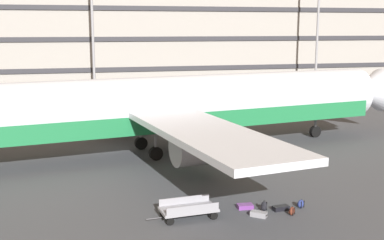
% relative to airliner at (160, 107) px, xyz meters
% --- Properties ---
extents(ground_plane, '(600.00, 600.00, 0.00)m').
position_rel_airliner_xyz_m(ground_plane, '(-3.28, 1.06, -3.28)').
color(ground_plane, '#424449').
extents(terminal_structure, '(137.72, 19.06, 13.82)m').
position_rel_airliner_xyz_m(terminal_structure, '(-3.28, 53.28, 3.63)').
color(terminal_structure, gray).
rests_on(terminal_structure, ground_plane).
extents(airliner, '(39.60, 32.18, 11.07)m').
position_rel_airliner_xyz_m(airliner, '(0.00, 0.00, 0.00)').
color(airliner, silver).
rests_on(airliner, ground_plane).
extents(suitcase_small, '(0.80, 0.75, 0.25)m').
position_rel_airliner_xyz_m(suitcase_small, '(2.35, -12.86, -3.16)').
color(suitcase_small, gray).
rests_on(suitcase_small, ground_plane).
extents(suitcase_laid_flat, '(0.85, 0.49, 0.22)m').
position_rel_airliner_xyz_m(suitcase_laid_flat, '(3.68, -12.31, -3.17)').
color(suitcase_laid_flat, black).
rests_on(suitcase_laid_flat, ground_plane).
extents(suitcase_teal, '(0.80, 0.52, 0.21)m').
position_rel_airliner_xyz_m(suitcase_teal, '(2.10, -11.69, -3.17)').
color(suitcase_teal, '#72388C').
rests_on(suitcase_teal, ground_plane).
extents(backpack_purple, '(0.37, 0.38, 0.53)m').
position_rel_airliner_xyz_m(backpack_purple, '(2.86, -12.23, -3.05)').
color(backpack_purple, black).
rests_on(backpack_purple, ground_plane).
extents(backpack_large, '(0.41, 0.40, 0.47)m').
position_rel_airliner_xyz_m(backpack_large, '(3.92, -13.04, -3.08)').
color(backpack_large, '#592619').
rests_on(backpack_large, ground_plane).
extents(backpack_black, '(0.45, 0.40, 0.46)m').
position_rel_airliner_xyz_m(backpack_black, '(4.76, -12.23, -3.08)').
color(backpack_black, navy).
rests_on(backpack_black, ground_plane).
extents(baggage_cart, '(3.35, 1.54, 0.82)m').
position_rel_airliner_xyz_m(baggage_cart, '(-0.85, -12.25, -2.85)').
color(baggage_cart, gray).
rests_on(baggage_cart, ground_plane).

